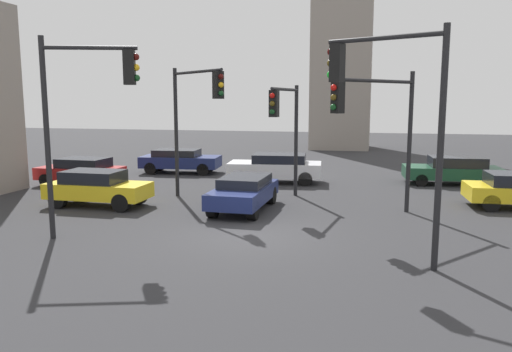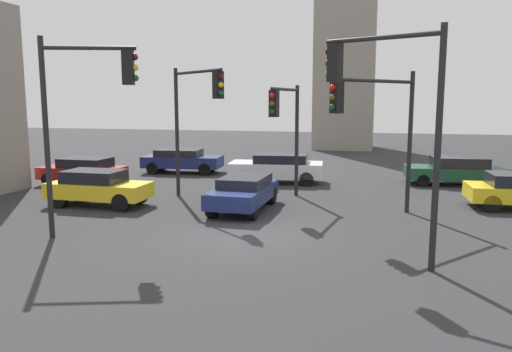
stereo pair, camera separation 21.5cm
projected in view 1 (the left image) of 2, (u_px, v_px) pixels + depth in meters
name	position (u px, v px, depth m)	size (l,w,h in m)	color
ground_plane	(248.00, 236.00, 15.52)	(102.67, 102.67, 0.00)	#2D2D30
traffic_light_0	(195.00, 106.00, 19.99)	(2.95, 2.58, 5.47)	black
traffic_light_1	(85.00, 100.00, 14.67)	(2.72, 1.01, 5.97)	black
traffic_light_2	(389.00, 99.00, 12.54)	(2.92, 1.47, 5.89)	black
traffic_light_3	(285.00, 118.00, 20.18)	(0.68, 3.21, 4.76)	black
traffic_light_4	(377.00, 115.00, 17.04)	(2.72, 3.42, 5.16)	black
car_1	(81.00, 171.00, 24.59)	(4.07, 1.89, 1.34)	maroon
car_2	(180.00, 160.00, 28.74)	(4.58, 2.31, 1.36)	navy
car_3	(244.00, 192.00, 19.05)	(1.88, 4.24, 1.28)	navy
car_4	(276.00, 167.00, 25.40)	(4.81, 2.42, 1.46)	silver
car_5	(453.00, 170.00, 24.84)	(4.70, 2.27, 1.38)	#19472D
car_6	(97.00, 187.00, 19.69)	(3.96, 1.71, 1.41)	yellow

